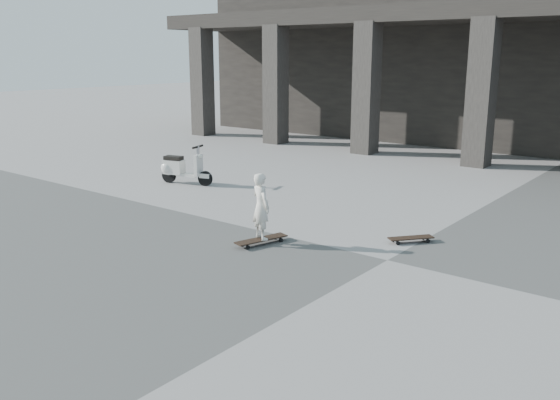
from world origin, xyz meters
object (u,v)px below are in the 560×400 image
Objects in this scene: skateboard_spare at (411,238)px; scooter at (178,168)px; child at (261,206)px; longboard at (261,240)px.

skateboard_spare is 6.55m from scooter.
scooter is (-4.60, 2.38, -0.27)m from child.
child reaches higher than skateboard_spare.
longboard is 5.19m from scooter.
longboard is at bearing -43.11° from scooter.
longboard is 2.48m from skateboard_spare.
scooter is (-4.60, 2.38, 0.30)m from longboard.
scooter is (-6.50, 0.79, 0.31)m from skateboard_spare.
skateboard_spare is at bearing -22.61° from scooter.
child is at bearing -43.11° from scooter.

